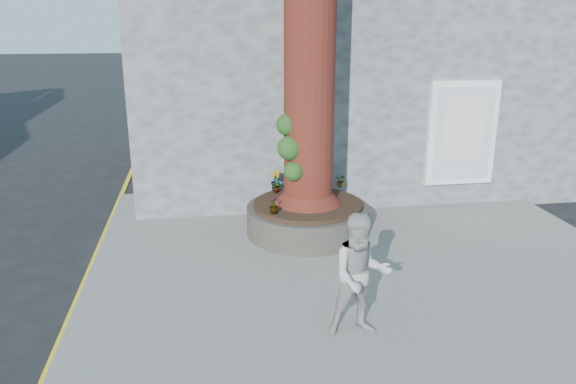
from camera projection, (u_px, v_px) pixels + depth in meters
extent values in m
plane|color=black|center=(281.00, 289.00, 8.70)|extent=(120.00, 120.00, 0.00)
cube|color=slate|center=(357.00, 254.00, 9.85)|extent=(9.00, 8.00, 0.12)
cube|color=yellow|center=(88.00, 274.00, 9.20)|extent=(0.10, 30.00, 0.01)
cube|color=#54575A|center=(335.00, 57.00, 14.95)|extent=(10.00, 8.00, 6.00)
cube|color=white|center=(462.00, 133.00, 11.78)|extent=(1.50, 0.12, 2.20)
cube|color=silver|center=(463.00, 134.00, 11.73)|extent=(1.25, 0.04, 1.95)
cube|color=silver|center=(464.00, 129.00, 11.68)|extent=(0.90, 0.02, 1.30)
cylinder|color=black|center=(308.00, 219.00, 10.59)|extent=(2.30, 2.30, 0.52)
cylinder|color=black|center=(308.00, 204.00, 10.50)|extent=(2.04, 2.04, 0.08)
cone|color=#3F180F|center=(308.00, 185.00, 10.38)|extent=(1.24, 1.24, 0.70)
sphere|color=#1B3612|center=(290.00, 148.00, 9.92)|extent=(0.44, 0.44, 0.44)
sphere|color=#1B3612|center=(294.00, 171.00, 9.95)|extent=(0.36, 0.36, 0.36)
sphere|color=#1B3612|center=(287.00, 125.00, 9.91)|extent=(0.40, 0.40, 0.40)
imported|color=#17173F|center=(301.00, 161.00, 11.79)|extent=(0.81, 0.61, 2.02)
imported|color=#A6A39F|center=(361.00, 275.00, 7.06)|extent=(0.81, 0.64, 1.63)
cube|color=white|center=(311.00, 203.00, 11.92)|extent=(0.22, 0.17, 0.28)
imported|color=gray|center=(276.00, 185.00, 11.00)|extent=(0.21, 0.21, 0.34)
imported|color=gray|center=(275.00, 181.00, 11.16)|extent=(0.26, 0.26, 0.41)
imported|color=gray|center=(274.00, 205.00, 9.87)|extent=(0.21, 0.21, 0.30)
imported|color=gray|center=(341.00, 181.00, 11.37)|extent=(0.32, 0.33, 0.28)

